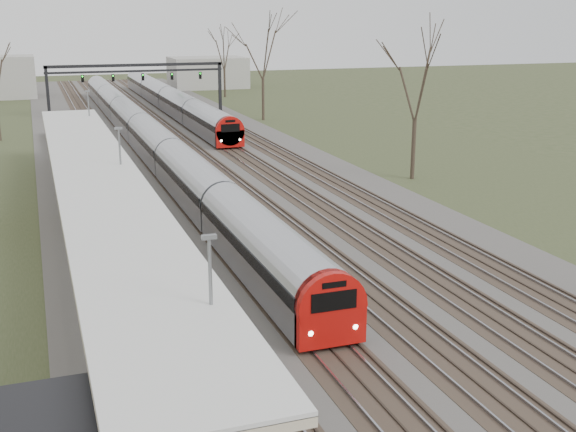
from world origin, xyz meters
The scene contains 7 objects.
track_bed centered at (0.26, 55.00, 0.06)m, with size 24.00×160.00×0.22m.
platform centered at (-9.05, 37.50, 0.50)m, with size 3.50×69.00×1.00m, color #9E9B93.
canopy centered at (-9.05, 32.99, 3.93)m, with size 4.10×50.00×3.11m.
signal_gantry centered at (0.29, 84.99, 4.91)m, with size 21.00×0.59×6.08m.
tree_east_far centered at (14.00, 42.00, 7.29)m, with size 5.00×5.00×10.30m.
train_near centered at (-2.50, 62.66, 1.48)m, with size 2.62×90.21×3.05m.
train_far centered at (4.50, 87.57, 1.48)m, with size 2.62×60.21×3.05m.
Camera 1 is at (-11.74, -3.66, 11.58)m, focal length 45.00 mm.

